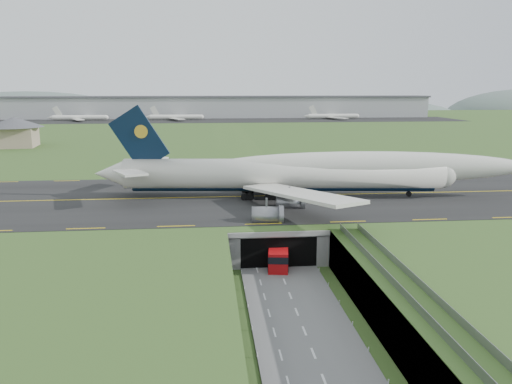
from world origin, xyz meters
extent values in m
plane|color=#355823|center=(0.00, 0.00, 0.00)|extent=(900.00, 900.00, 0.00)
cube|color=gray|center=(0.00, 0.00, 3.00)|extent=(800.00, 800.00, 6.00)
cube|color=slate|center=(0.00, -7.50, 0.10)|extent=(12.00, 75.00, 0.20)
cube|color=black|center=(0.00, 33.00, 6.09)|extent=(800.00, 44.00, 0.18)
cube|color=gray|center=(0.00, 19.00, 5.50)|extent=(16.00, 22.00, 1.00)
cube|color=gray|center=(-7.00, 19.00, 3.00)|extent=(2.00, 22.00, 6.00)
cube|color=gray|center=(7.00, 19.00, 3.00)|extent=(2.00, 22.00, 6.00)
cube|color=black|center=(0.00, 14.00, 2.50)|extent=(12.00, 12.00, 5.00)
cube|color=#A8A8A3|center=(0.00, 7.95, 5.60)|extent=(17.00, 0.50, 0.80)
cube|color=#A8A8A3|center=(11.00, -18.50, 5.80)|extent=(3.00, 53.00, 0.50)
cube|color=gray|center=(9.60, -18.50, 6.55)|extent=(0.06, 53.00, 1.00)
cube|color=gray|center=(12.40, -18.50, 6.55)|extent=(0.06, 53.00, 1.00)
cylinder|color=#A8A8A3|center=(11.00, -28.00, 2.80)|extent=(0.90, 0.90, 5.60)
cylinder|color=#A8A8A3|center=(11.00, -16.00, 2.80)|extent=(0.90, 0.90, 5.60)
cylinder|color=#A8A8A3|center=(11.00, -4.00, 2.80)|extent=(0.90, 0.90, 5.60)
cylinder|color=silver|center=(4.25, 32.13, 10.85)|extent=(63.86, 12.10, 5.98)
sphere|color=silver|center=(35.89, 29.06, 10.85)|extent=(6.40, 6.40, 5.86)
cone|color=silver|center=(-30.18, 35.47, 10.85)|extent=(7.06, 6.29, 5.68)
ellipsoid|color=silver|center=(21.34, 30.47, 12.20)|extent=(64.57, 11.70, 6.28)
ellipsoid|color=black|center=(34.96, 29.15, 11.60)|extent=(4.42, 3.01, 2.09)
cylinder|color=black|center=(4.25, 32.13, 8.52)|extent=(60.36, 8.34, 2.51)
cube|color=silver|center=(7.56, 46.84, 9.92)|extent=(21.61, 26.60, 2.52)
cube|color=silver|center=(-23.91, 41.91, 12.26)|extent=(9.19, 10.90, 0.96)
cube|color=silver|center=(4.67, 17.06, 9.92)|extent=(17.56, 28.21, 2.52)
cube|color=silver|center=(-25.27, 27.95, 12.26)|extent=(7.82, 11.12, 0.96)
cube|color=black|center=(-24.13, 34.89, 17.87)|extent=(11.89, 1.71, 13.23)
cylinder|color=gold|center=(-23.66, 34.84, 19.27)|extent=(2.67, 0.90, 2.62)
cylinder|color=slate|center=(5.79, 40.91, 7.02)|extent=(5.14, 3.54, 3.09)
cylinder|color=slate|center=(2.34, 51.10, 7.02)|extent=(5.14, 3.54, 3.09)
cylinder|color=slate|center=(4.07, 23.22, 7.02)|extent=(5.14, 3.54, 3.09)
cylinder|color=slate|center=(-1.28, 13.88, 7.02)|extent=(5.14, 3.54, 3.09)
cylinder|color=black|center=(29.57, 29.67, 6.69)|extent=(1.07, 0.56, 1.03)
cube|color=black|center=(0.07, 32.54, 6.83)|extent=(6.22, 7.06, 1.31)
cube|color=#B20B0F|center=(0.01, 8.60, 1.80)|extent=(4.15, 8.35, 3.20)
cube|color=black|center=(0.01, 8.60, 2.44)|extent=(4.23, 8.47, 1.07)
cube|color=black|center=(0.01, 8.60, 0.47)|extent=(3.86, 7.79, 0.53)
cylinder|color=black|center=(-1.76, 6.17, 0.59)|extent=(0.51, 1.00, 0.96)
cylinder|color=black|center=(-0.96, 11.44, 0.59)|extent=(0.51, 1.00, 0.96)
cylinder|color=black|center=(0.98, 5.76, 0.59)|extent=(0.51, 1.00, 0.96)
cylinder|color=black|center=(1.78, 11.03, 0.59)|extent=(0.51, 1.00, 0.96)
cube|color=tan|center=(-81.30, 126.58, 9.71)|extent=(15.39, 15.39, 7.41)
cone|color=#4C4C51|center=(-81.30, 126.58, 15.27)|extent=(22.58, 22.58, 3.71)
cube|color=#B2B2B2|center=(0.00, 300.00, 13.50)|extent=(300.00, 22.00, 15.00)
cube|color=#4C4C51|center=(0.00, 300.00, 21.00)|extent=(302.00, 24.00, 1.20)
cube|color=black|center=(0.00, 270.00, 6.14)|extent=(320.00, 50.00, 0.08)
cylinder|color=silver|center=(-94.21, 275.00, 8.18)|extent=(34.00, 3.20, 3.20)
cylinder|color=silver|center=(-31.53, 275.00, 8.18)|extent=(34.00, 3.20, 3.20)
cylinder|color=silver|center=(75.69, 275.00, 8.18)|extent=(34.00, 3.20, 3.20)
ellipsoid|color=slate|center=(-180.00, 430.00, -4.00)|extent=(220.00, 77.00, 56.00)
ellipsoid|color=slate|center=(120.00, 430.00, -4.00)|extent=(260.00, 91.00, 44.00)
camera|label=1|loc=(-10.71, -65.30, 27.85)|focal=35.00mm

